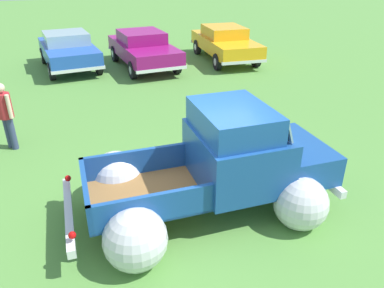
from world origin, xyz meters
name	(u,v)px	position (x,y,z in m)	size (l,w,h in m)	color
ground_plane	(201,210)	(0.00, 0.00, 0.00)	(80.00, 80.00, 0.00)	#548C3D
vintage_pickup_truck	(222,170)	(0.39, 0.03, 0.76)	(4.75, 3.05, 1.96)	black
show_car_0	(68,49)	(-2.66, 10.60, 0.78)	(2.72, 4.48, 1.43)	black
show_car_1	(143,48)	(0.30, 10.12, 0.79)	(2.67, 4.81, 1.43)	black
show_car_2	(225,42)	(3.92, 10.41, 0.78)	(1.99, 4.56, 1.43)	black
spectator_0	(6,112)	(-3.72, 3.48, 0.91)	(0.48, 0.48, 1.60)	navy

